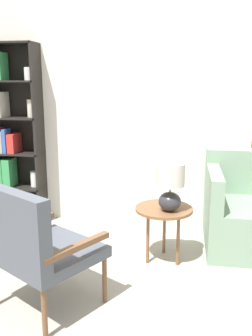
# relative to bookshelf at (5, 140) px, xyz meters

# --- Properties ---
(ground_plane) EXTENTS (14.00, 14.00, 0.00)m
(ground_plane) POSITION_rel_bookshelf_xyz_m (1.61, -1.84, -0.96)
(ground_plane) COLOR #9E998E
(wall_back) EXTENTS (6.40, 0.08, 2.70)m
(wall_back) POSITION_rel_bookshelf_xyz_m (1.65, 0.19, 0.39)
(wall_back) COLOR white
(wall_back) RESTS_ON ground_plane
(bookshelf) EXTENTS (0.71, 0.30, 2.04)m
(bookshelf) POSITION_rel_bookshelf_xyz_m (0.00, 0.00, 0.00)
(bookshelf) COLOR black
(bookshelf) RESTS_ON ground_plane
(armchair) EXTENTS (0.90, 0.89, 0.94)m
(armchair) POSITION_rel_bookshelf_xyz_m (1.03, -1.71, -0.42)
(armchair) COLOR brown
(armchair) RESTS_ON ground_plane
(side_table) EXTENTS (0.52, 0.52, 0.51)m
(side_table) POSITION_rel_bookshelf_xyz_m (1.88, -0.78, -0.50)
(side_table) COLOR brown
(side_table) RESTS_ON ground_plane
(table_lamp) EXTENTS (0.25, 0.25, 0.43)m
(table_lamp) POSITION_rel_bookshelf_xyz_m (1.93, -0.85, -0.21)
(table_lamp) COLOR #2D2D33
(table_lamp) RESTS_ON side_table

